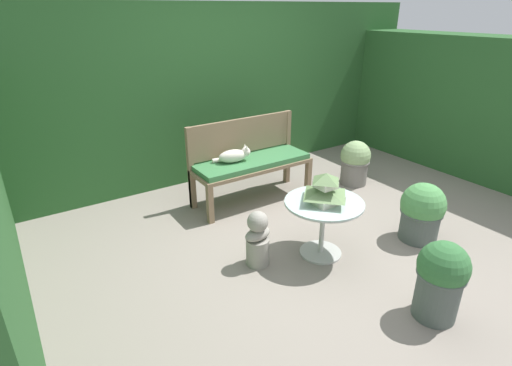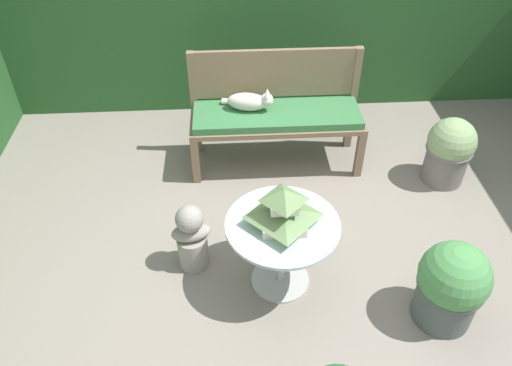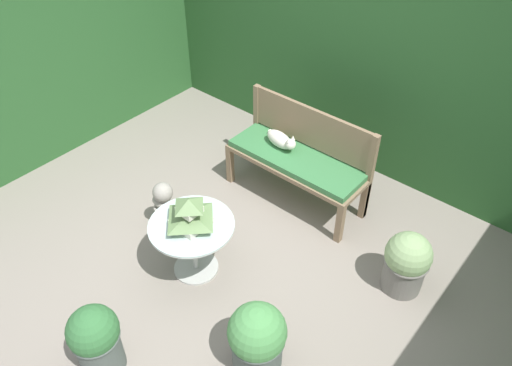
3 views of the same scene
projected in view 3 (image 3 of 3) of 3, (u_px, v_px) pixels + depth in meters
name	position (u px, v px, depth m)	size (l,w,h in m)	color
ground	(236.00, 262.00, 4.32)	(30.00, 30.00, 0.00)	gray
foliage_hedge_back	(385.00, 59.00, 4.96)	(6.40, 0.72, 2.13)	#285628
foliage_hedge_left	(43.00, 66.00, 5.26)	(0.70, 3.50, 1.75)	#285628
garden_bench	(296.00, 163.00, 4.69)	(1.37, 0.47, 0.51)	#7F664C
bench_backrest	(311.00, 133.00, 4.67)	(1.37, 0.06, 0.93)	#7F664C
cat	(281.00, 140.00, 4.73)	(0.41, 0.22, 0.18)	silver
patio_table	(192.00, 234.00, 4.01)	(0.69, 0.69, 0.53)	#B7B7B2
pagoda_birdhouse	(190.00, 214.00, 3.86)	(0.34, 0.34, 0.27)	silver
garden_bust	(165.00, 207.00, 4.51)	(0.27, 0.20, 0.51)	gray
potted_plant_patio_mid	(406.00, 262.00, 3.95)	(0.37, 0.37, 0.56)	slate
potted_plant_hedge_corner	(257.00, 338.00, 3.42)	(0.41, 0.41, 0.58)	#4C5651
potted_plant_table_far	(96.00, 339.00, 3.38)	(0.35, 0.35, 0.61)	#4C5651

